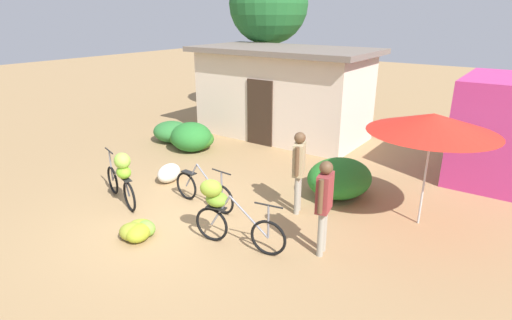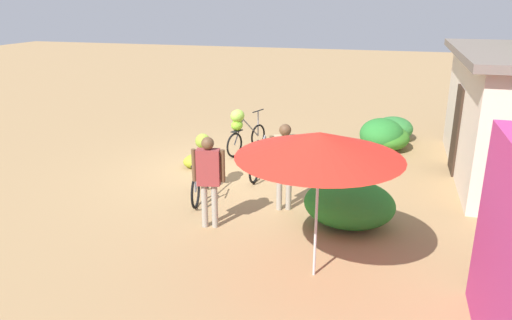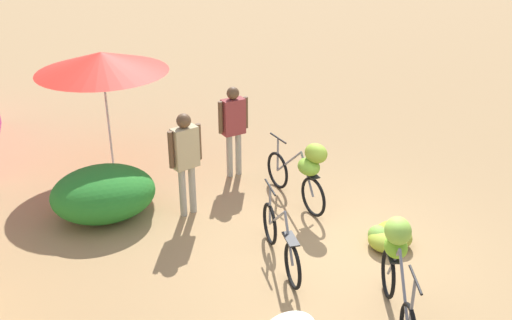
{
  "view_description": "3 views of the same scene",
  "coord_description": "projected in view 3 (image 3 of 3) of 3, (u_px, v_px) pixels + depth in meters",
  "views": [
    {
      "loc": [
        5.4,
        -4.91,
        3.86
      ],
      "look_at": [
        0.97,
        1.36,
        1.08
      ],
      "focal_mm": 28.6,
      "sensor_mm": 36.0,
      "label": 1
    },
    {
      "loc": [
        10.15,
        3.57,
        3.88
      ],
      "look_at": [
        1.05,
        0.98,
        0.71
      ],
      "focal_mm": 33.88,
      "sensor_mm": 36.0,
      "label": 2
    },
    {
      "loc": [
        -6.34,
        3.35,
        4.76
      ],
      "look_at": [
        1.06,
        0.83,
        1.11
      ],
      "focal_mm": 41.14,
      "sensor_mm": 36.0,
      "label": 3
    }
  ],
  "objects": [
    {
      "name": "ground_plane",
      "position": [
        334.0,
        252.0,
        8.43
      ],
      "size": [
        60.0,
        60.0,
        0.0
      ],
      "primitive_type": "plane",
      "color": "#9E7C51"
    },
    {
      "name": "hedge_bush_by_door",
      "position": [
        103.0,
        193.0,
        9.17
      ],
      "size": [
        1.37,
        1.62,
        0.82
      ],
      "primitive_type": "ellipsoid",
      "color": "#277A28",
      "rests_on": "ground"
    },
    {
      "name": "market_umbrella",
      "position": [
        102.0,
        62.0,
        10.15
      ],
      "size": [
        2.32,
        2.32,
        2.18
      ],
      "color": "beige",
      "rests_on": "ground"
    },
    {
      "name": "bicycle_leftmost",
      "position": [
        397.0,
        262.0,
        6.97
      ],
      "size": [
        1.64,
        0.66,
        1.21
      ],
      "color": "black",
      "rests_on": "ground"
    },
    {
      "name": "bicycle_near_pile",
      "position": [
        281.0,
        241.0,
        8.04
      ],
      "size": [
        1.7,
        0.2,
        0.93
      ],
      "color": "black",
      "rests_on": "ground"
    },
    {
      "name": "bicycle_center_loaded",
      "position": [
        305.0,
        169.0,
        9.28
      ],
      "size": [
        1.73,
        0.53,
        1.2
      ],
      "color": "black",
      "rests_on": "ground"
    },
    {
      "name": "banana_pile_on_ground",
      "position": [
        389.0,
        236.0,
        8.53
      ],
      "size": [
        0.73,
        0.77,
        0.31
      ],
      "color": "#76AA3B",
      "rests_on": "ground"
    },
    {
      "name": "person_vendor",
      "position": [
        186.0,
        154.0,
        8.98
      ],
      "size": [
        0.32,
        0.55,
        1.7
      ],
      "color": "gray",
      "rests_on": "ground"
    },
    {
      "name": "person_bystander",
      "position": [
        233.0,
        122.0,
        10.25
      ],
      "size": [
        0.28,
        0.57,
        1.67
      ],
      "color": "gray",
      "rests_on": "ground"
    }
  ]
}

